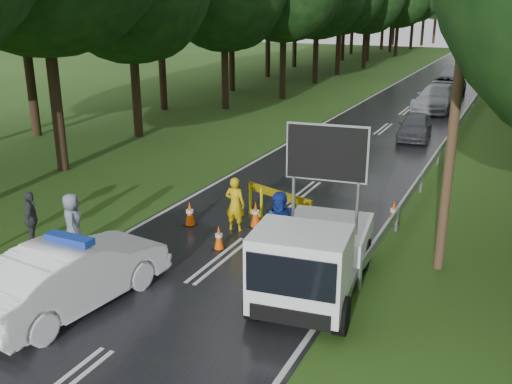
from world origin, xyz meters
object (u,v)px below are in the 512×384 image
Objects in this scene: barrier at (279,199)px; officer at (235,204)px; queue_car_first at (415,126)px; queue_car_fourth at (454,74)px; work_truck at (312,256)px; civilian at (281,229)px; queue_car_third at (446,87)px; queue_car_second at (437,98)px; police_sedan at (73,275)px.

officer is (-0.96, -1.02, 0.01)m from barrier.
queue_car_fourth is (-1.10, 23.17, 0.03)m from queue_car_first.
work_truck reaches higher than barrier.
civilian is (2.09, -1.50, 0.14)m from officer.
civilian is 0.48× the size of queue_car_fourth.
queue_car_third is at bearing 108.20° from barrier.
work_truck is 0.90× the size of queue_car_second.
queue_car_second is at bearing -87.25° from queue_car_third.
work_truck is at bearing -92.36° from queue_car_first.
queue_car_fourth is at bearing 109.61° from barrier.
queue_car_first is (1.53, 13.42, -0.17)m from barrier.
police_sedan is 5.54m from officer.
queue_car_third is (-1.42, 31.74, -0.32)m from work_truck.
barrier is 1.49× the size of officer.
queue_car_second reaches higher than barrier.
queue_car_third is at bearing -81.16° from queue_car_fourth.
queue_car_fourth is at bearing -95.81° from officer.
police_sedan is 28.58m from queue_car_second.
police_sedan is at bearing -156.93° from work_truck.
queue_car_first is at bearing -93.09° from police_sedan.
police_sedan reaches higher than queue_car_third.
officer is 0.85× the size of civilian.
barrier is (-2.44, 3.81, -0.20)m from work_truck.
queue_car_third reaches higher than barrier.
work_truck reaches higher than queue_car_fourth.
police_sedan is 1.19× the size of queue_car_fourth.
queue_car_first is at bearing -87.70° from queue_car_third.
civilian reaches higher than queue_car_first.
work_truck is 1.99× the size of barrier.
civilian is at bearing -96.80° from queue_car_first.
police_sedan is 20.20m from queue_car_first.
civilian is 24.46m from queue_car_second.
queue_car_first is 0.69× the size of queue_car_second.
police_sedan is at bearing -138.97° from civilian.
police_sedan reaches higher than queue_car_first.
civilian is at bearing -89.51° from queue_car_third.
officer is at bearing -93.62° from queue_car_third.
barrier is 21.97m from queue_car_second.
civilian reaches higher than queue_car_second.
queue_car_first is 23.20m from queue_car_fourth.
officer is at bearing -94.72° from police_sedan.
queue_car_fourth reaches higher than queue_car_first.
queue_car_second is at bearing 80.26° from civilian.
barrier is 0.61× the size of queue_car_fourth.
officer is (-3.39, 2.79, -0.19)m from work_truck.
police_sedan is 5.09m from civilian.
civilian is at bearing -122.27° from police_sedan.
queue_car_second is (2.23, 22.96, -0.03)m from officer.
barrier is (2.11, 6.44, 0.04)m from police_sedan.
work_truck reaches higher than police_sedan.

